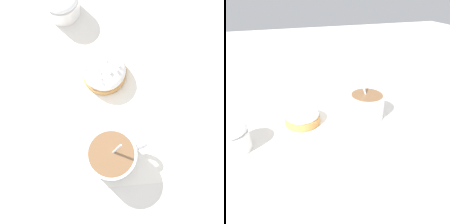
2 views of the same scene
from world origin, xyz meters
The scene contains 5 objects.
ground_plane centered at (0.00, 0.00, 0.00)m, with size 3.00×3.00×0.00m, color silver.
paper_napkin centered at (0.00, 0.00, 0.00)m, with size 0.33×0.33×0.00m.
coffee_cup centered at (0.09, -0.01, 0.04)m, with size 0.09×0.12×0.10m.
frosted_pastry centered at (-0.09, 0.01, 0.02)m, with size 0.09×0.09×0.05m.
sugar_bowl centered at (-0.25, -0.05, 0.03)m, with size 0.07×0.07×0.07m.
Camera 1 is at (0.13, -0.02, 0.63)m, focal length 50.00 mm.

